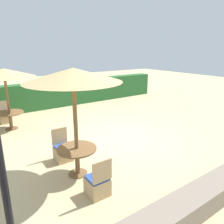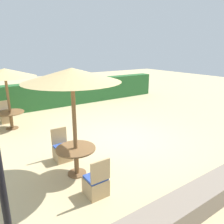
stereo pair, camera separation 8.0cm
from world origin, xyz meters
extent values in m
plane|color=#C6B284|center=(0.00, 0.00, 0.00)|extent=(40.00, 40.00, 0.00)
cube|color=#28602D|center=(0.00, 5.81, 0.70)|extent=(13.00, 0.70, 1.39)
cube|color=gray|center=(0.00, -3.65, 0.23)|extent=(10.00, 0.56, 0.45)
cylinder|color=brown|center=(-2.26, -1.07, 1.32)|extent=(0.10, 0.10, 2.65)
cone|color=tan|center=(-2.26, -1.07, 2.57)|extent=(2.28, 2.28, 0.32)
cylinder|color=brown|center=(-2.26, -1.07, 0.01)|extent=(0.48, 0.48, 0.03)
cylinder|color=brown|center=(-2.26, -1.07, 0.35)|extent=(0.12, 0.12, 0.70)
cylinder|color=brown|center=(-2.26, -1.07, 0.72)|extent=(1.00, 1.00, 0.04)
cube|color=tan|center=(-2.27, -2.07, 0.20)|extent=(0.46, 0.46, 0.40)
cube|color=#2D4CA8|center=(-2.27, -2.07, 0.43)|extent=(0.42, 0.42, 0.05)
cube|color=tan|center=(-2.27, -2.28, 0.69)|extent=(0.46, 0.04, 0.48)
cube|color=tan|center=(-2.27, -0.16, 0.20)|extent=(0.46, 0.46, 0.40)
cube|color=#2D4CA8|center=(-2.27, -0.16, 0.43)|extent=(0.42, 0.42, 0.05)
cube|color=tan|center=(-2.27, 0.05, 0.69)|extent=(0.46, 0.04, 0.48)
cylinder|color=brown|center=(-2.97, 3.46, 1.17)|extent=(0.10, 0.10, 2.34)
cone|color=tan|center=(-2.97, 3.46, 2.26)|extent=(2.30, 2.30, 0.32)
cylinder|color=brown|center=(-2.97, 3.46, 0.01)|extent=(0.48, 0.48, 0.03)
cylinder|color=brown|center=(-2.97, 3.46, 0.33)|extent=(0.12, 0.12, 0.66)
cylinder|color=brown|center=(-2.97, 3.46, 0.68)|extent=(1.06, 1.06, 0.04)
cube|color=tan|center=(-3.01, 4.43, 0.20)|extent=(0.46, 0.46, 0.40)
cube|color=#2D4CA8|center=(-3.01, 4.43, 0.43)|extent=(0.42, 0.42, 0.05)
cube|color=tan|center=(-3.01, 4.64, 0.69)|extent=(0.46, 0.04, 0.48)
camera|label=1|loc=(-4.41, -5.67, 3.16)|focal=35.00mm
camera|label=2|loc=(-4.34, -5.72, 3.16)|focal=35.00mm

